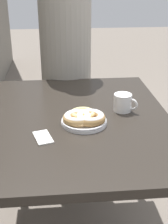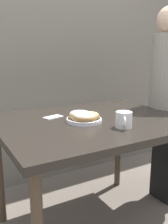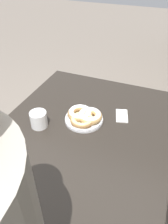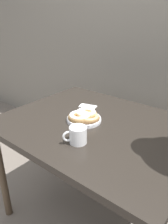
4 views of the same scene
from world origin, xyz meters
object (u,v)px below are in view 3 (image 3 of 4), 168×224
Objects in this scene: napkin at (122,116)px; dining_table at (83,141)px; coffee_mug at (38,119)px; donut_plate at (84,116)px.

dining_table is at bearing -39.30° from napkin.
coffee_mug is at bearing -78.01° from dining_table.
donut_plate is at bearing 121.18° from coffee_mug.
dining_table is 9.93× the size of coffee_mug.
napkin is (-0.20, 0.16, 0.08)m from dining_table.
donut_plate is 0.25m from coffee_mug.
dining_table is at bearing 17.84° from donut_plate.
dining_table is 0.27m from coffee_mug.
coffee_mug is at bearing -58.14° from napkin.
napkin is (-0.12, 0.19, -0.03)m from donut_plate.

